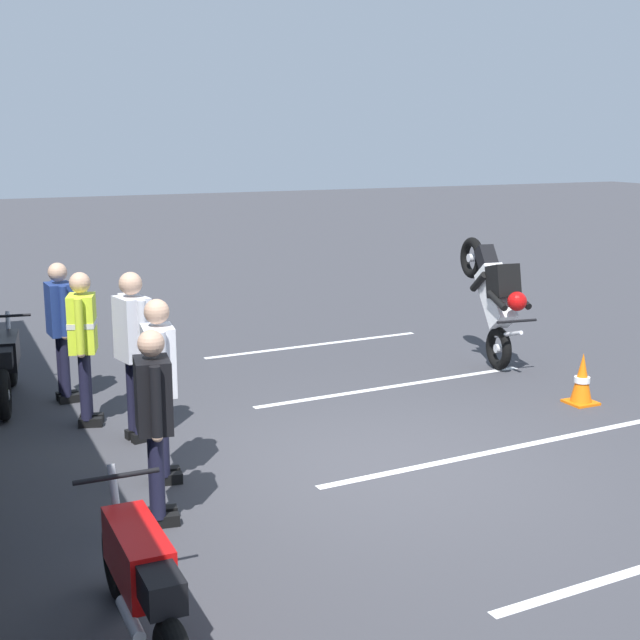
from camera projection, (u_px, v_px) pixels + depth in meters
name	position (u px, v px, depth m)	size (l,w,h in m)	color
ground_plane	(386.00, 466.00, 8.70)	(80.00, 80.00, 0.00)	#38383D
spectator_far_left	(154.00, 411.00, 7.22)	(0.58, 0.36, 1.67)	black
spectator_left	(159.00, 375.00, 8.10)	(0.58, 0.35, 1.75)	black
spectator_centre	(133.00, 341.00, 9.21)	(0.58, 0.37, 1.82)	black
spectator_right	(83.00, 335.00, 9.72)	(0.57, 0.39, 1.74)	black
spectator_far_right	(61.00, 320.00, 10.59)	(0.57, 0.33, 1.71)	black
parked_motorcycle_silver	(6.00, 364.00, 10.66)	(2.05, 0.64, 0.99)	black
parked_motorcycle_dark	(142.00, 583.00, 5.47)	(2.05, 0.58, 0.99)	black
stunt_motorcycle	(494.00, 293.00, 12.23)	(1.90, 0.64, 1.87)	black
traffic_cone	(582.00, 379.00, 10.65)	(0.34, 0.34, 0.63)	orange
bay_line_c	(514.00, 447.00, 9.21)	(0.33, 4.64, 0.01)	white
bay_line_d	(395.00, 386.00, 11.45)	(0.29, 3.99, 0.01)	white
bay_line_e	(315.00, 345.00, 13.68)	(0.28, 3.62, 0.01)	white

